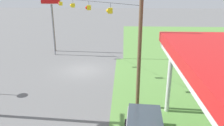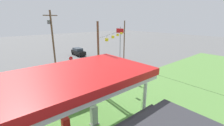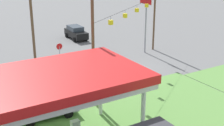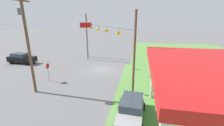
{
  "view_description": "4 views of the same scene",
  "coord_description": "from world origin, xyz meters",
  "views": [
    {
      "loc": [
        20.38,
        3.97,
        7.63
      ],
      "look_at": [
        2.44,
        3.02,
        1.62
      ],
      "focal_mm": 35.0,
      "sensor_mm": 36.0,
      "label": 1
    },
    {
      "loc": [
        16.82,
        19.09,
        8.82
      ],
      "look_at": [
        2.26,
        1.78,
        2.27
      ],
      "focal_mm": 24.0,
      "sensor_mm": 36.0,
      "label": 2
    },
    {
      "loc": [
        17.93,
        25.79,
        11.71
      ],
      "look_at": [
        3.73,
        2.4,
        2.23
      ],
      "focal_mm": 50.0,
      "sensor_mm": 36.0,
      "label": 3
    },
    {
      "loc": [
        21.74,
        5.47,
        7.95
      ],
      "look_at": [
        4.21,
        2.21,
        2.51
      ],
      "focal_mm": 24.0,
      "sensor_mm": 36.0,
      "label": 4
    }
  ],
  "objects": [
    {
      "name": "gas_station_canopy",
      "position": [
        12.11,
        9.59,
        4.69
      ],
      "size": [
        10.61,
        6.76,
        5.19
      ],
      "color": "silver",
      "rests_on": "ground"
    },
    {
      "name": "stop_sign_overhead",
      "position": [
        -5.26,
        -4.47,
        5.29
      ],
      "size": [
        0.22,
        2.36,
        7.42
      ],
      "color": "gray",
      "rests_on": "ground"
    },
    {
      "name": "car_at_pumps_front",
      "position": [
        11.14,
        5.09,
        0.88
      ],
      "size": [
        4.83,
        2.34,
        1.68
      ],
      "rotation": [
        0.0,
        0.0,
        -0.07
      ],
      "color": "#9E9EA3",
      "rests_on": "ground"
    },
    {
      "name": "utility_pole_main",
      "position": [
        8.55,
        -5.64,
        5.73
      ],
      "size": [
        2.2,
        0.44,
        10.27
      ],
      "color": "brown",
      "rests_on": "ground"
    },
    {
      "name": "stop_sign_roadside",
      "position": [
        5.64,
        -5.79,
        1.81
      ],
      "size": [
        0.8,
        0.08,
        2.5
      ],
      "rotation": [
        0.0,
        0.0,
        3.14
      ],
      "color": "#99999E",
      "rests_on": "ground"
    },
    {
      "name": "car_on_crossroad",
      "position": [
        -0.75,
        -15.22,
        0.98
      ],
      "size": [
        2.23,
        4.9,
        1.89
      ],
      "rotation": [
        0.0,
        0.0,
        1.54
      ],
      "color": "black",
      "rests_on": "ground"
    },
    {
      "name": "ground_plane",
      "position": [
        0.0,
        0.0,
        0.0
      ],
      "size": [
        160.0,
        160.0,
        0.0
      ],
      "primitive_type": "plane",
      "color": "slate"
    },
    {
      "name": "fuel_pump_near",
      "position": [
        10.85,
        9.59,
        0.84
      ],
      "size": [
        0.71,
        0.56,
        1.75
      ],
      "color": "gray",
      "rests_on": "ground"
    },
    {
      "name": "signal_span_gantry",
      "position": [
        -0.0,
        -0.01,
        4.73
      ],
      "size": [
        14.33,
        10.24,
        8.67
      ],
      "color": "brown",
      "rests_on": "ground"
    }
  ]
}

